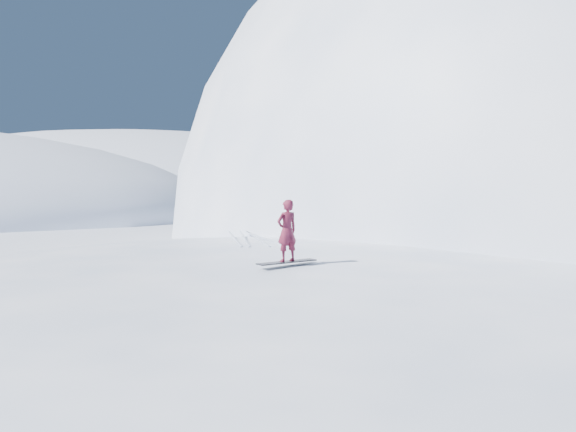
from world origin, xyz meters
name	(u,v)px	position (x,y,z in m)	size (l,w,h in m)	color
ground	(252,349)	(0.00, 0.00, 0.00)	(400.00, 400.00, 0.00)	white
near_ridge	(291,320)	(1.00, 3.00, 0.00)	(36.00, 28.00, 4.80)	white
summit_peak	(573,245)	(22.00, 26.00, 0.00)	(60.00, 56.00, 56.00)	white
peak_shoulder	(435,254)	(10.00, 20.00, 0.00)	(28.00, 24.00, 18.00)	white
far_ridge_c	(131,207)	(-40.00, 110.00, 0.00)	(140.00, 90.00, 36.00)	white
wind_bumps	(240,327)	(-0.56, 2.12, 0.00)	(16.00, 14.40, 1.00)	white
snowboard	(287,262)	(0.96, -0.70, 2.41)	(1.63, 0.30, 0.03)	black
snowboarder	(287,231)	(0.96, -0.70, 3.19)	(0.56, 0.37, 1.53)	maroon
board_tracks	(249,237)	(-0.63, 5.69, 2.42)	(2.66, 5.93, 0.04)	silver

